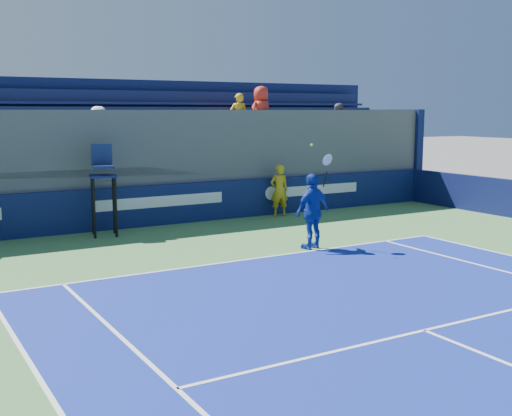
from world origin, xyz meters
TOP-DOWN VIEW (x-y plane):
  - ball_person at (3.89, 16.66)m, footprint 0.67×0.51m
  - back_hoarding at (0.00, 17.10)m, footprint 20.40×0.21m
  - umpire_chair at (-1.90, 16.33)m, footprint 0.84×0.84m
  - tennis_player at (1.97, 12.13)m, footprint 1.15×0.66m
  - stadium_seating at (0.01, 19.15)m, footprint 21.00×4.05m

SIDE VIEW (x-z plane):
  - back_hoarding at x=0.00m, z-range 0.00..1.20m
  - ball_person at x=3.89m, z-range 0.01..1.67m
  - tennis_player at x=1.97m, z-range -0.35..2.22m
  - umpire_chair at x=-1.90m, z-range 0.29..2.77m
  - stadium_seating at x=0.01m, z-range -0.36..4.04m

